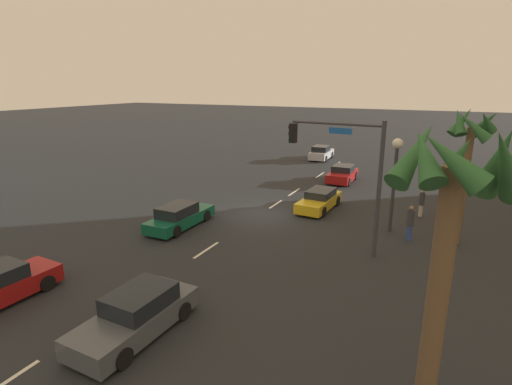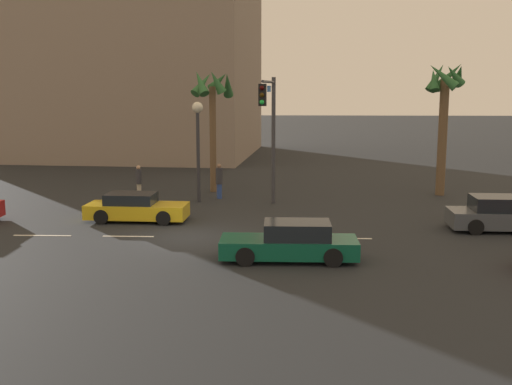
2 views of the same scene
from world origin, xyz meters
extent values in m
plane|color=#232628|center=(0.00, 0.00, 0.00)|extent=(220.00, 220.00, 0.00)
cube|color=silver|center=(-18.00, 0.00, 0.01)|extent=(2.45, 0.14, 0.01)
cube|color=silver|center=(-12.32, 0.00, 0.01)|extent=(2.39, 0.14, 0.01)
cube|color=silver|center=(-5.80, 0.00, 0.01)|extent=(2.33, 0.14, 0.01)
cube|color=silver|center=(-2.32, 0.00, 0.01)|extent=(2.05, 0.14, 0.01)
cube|color=silver|center=(6.26, 0.00, 0.01)|extent=(2.17, 0.14, 0.01)
cube|color=silver|center=(16.25, 0.00, 0.01)|extent=(1.81, 0.14, 0.01)
cube|color=maroon|center=(-10.75, 2.37, 0.51)|extent=(4.06, 1.84, 0.70)
cube|color=black|center=(-10.99, 2.37, 1.10)|extent=(1.95, 1.61, 0.48)
cylinder|color=black|center=(-9.51, 3.23, 0.32)|extent=(0.64, 0.23, 0.64)
cylinder|color=black|center=(-9.49, 1.53, 0.32)|extent=(0.64, 0.23, 0.64)
cylinder|color=black|center=(-12.01, 3.21, 0.32)|extent=(0.64, 0.23, 0.64)
cylinder|color=black|center=(-11.99, 1.51, 0.32)|extent=(0.64, 0.23, 0.64)
cube|color=#B7B7BC|center=(-19.85, -2.25, 0.53)|extent=(4.28, 1.91, 0.74)
cube|color=black|center=(-19.60, -2.24, 1.18)|extent=(2.08, 1.62, 0.56)
cylinder|color=black|center=(-21.13, -3.12, 0.32)|extent=(0.65, 0.24, 0.64)
cylinder|color=black|center=(-21.19, -1.47, 0.32)|extent=(0.65, 0.24, 0.64)
cylinder|color=black|center=(-18.52, -3.03, 0.32)|extent=(0.65, 0.24, 0.64)
cylinder|color=black|center=(-18.58, -1.37, 0.32)|extent=(0.65, 0.24, 0.64)
cube|color=#474C51|center=(13.03, 1.68, 0.51)|extent=(4.55, 1.92, 0.69)
cube|color=black|center=(12.76, 1.68, 1.15)|extent=(2.20, 1.64, 0.59)
cylinder|color=black|center=(14.45, 2.48, 0.32)|extent=(0.65, 0.24, 0.64)
cylinder|color=black|center=(14.40, 0.79, 0.32)|extent=(0.65, 0.24, 0.64)
cylinder|color=black|center=(11.66, 2.56, 0.32)|extent=(0.65, 0.24, 0.64)
cylinder|color=black|center=(11.61, 0.87, 0.32)|extent=(0.65, 0.24, 0.64)
cube|color=gold|center=(-2.62, 2.93, 0.47)|extent=(4.52, 1.89, 0.62)
cube|color=black|center=(-2.88, 2.95, 1.02)|extent=(2.20, 1.57, 0.47)
cylinder|color=black|center=(-1.21, 3.65, 0.32)|extent=(0.65, 0.25, 0.64)
cylinder|color=black|center=(-1.28, 2.08, 0.32)|extent=(0.65, 0.25, 0.64)
cylinder|color=black|center=(-3.95, 3.78, 0.32)|extent=(0.65, 0.25, 0.64)
cylinder|color=black|center=(-4.03, 2.22, 0.32)|extent=(0.65, 0.25, 0.64)
cube|color=maroon|center=(13.59, -4.30, 0.51)|extent=(4.01, 1.82, 0.70)
cylinder|color=black|center=(12.33, -5.03, 0.32)|extent=(0.65, 0.25, 0.64)
cylinder|color=black|center=(12.39, -3.48, 0.32)|extent=(0.65, 0.25, 0.64)
cube|color=#0F5138|center=(4.04, -3.17, 0.46)|extent=(4.70, 1.68, 0.60)
cube|color=black|center=(4.32, -3.17, 1.05)|extent=(2.26, 1.47, 0.59)
cylinder|color=black|center=(2.58, -3.96, 0.32)|extent=(0.64, 0.22, 0.64)
cylinder|color=black|center=(2.58, -2.39, 0.32)|extent=(0.64, 0.22, 0.64)
cylinder|color=black|center=(5.50, -3.95, 0.32)|extent=(0.64, 0.22, 0.64)
cylinder|color=black|center=(5.49, -2.38, 0.32)|extent=(0.64, 0.22, 0.64)
cylinder|color=#38383D|center=(3.36, 7.53, 3.19)|extent=(0.20, 0.20, 6.38)
cylinder|color=#38383D|center=(3.15, 5.33, 6.13)|extent=(0.55, 4.40, 0.12)
cube|color=black|center=(2.94, 3.14, 5.55)|extent=(0.35, 0.35, 0.95)
sphere|color=#360503|center=(2.92, 2.96, 5.85)|extent=(0.20, 0.20, 0.20)
sphere|color=#392605|center=(2.92, 2.96, 5.55)|extent=(0.20, 0.20, 0.20)
sphere|color=green|center=(2.92, 2.96, 5.25)|extent=(0.20, 0.20, 0.20)
cube|color=#1959B2|center=(3.17, 5.55, 5.81)|extent=(0.15, 1.10, 0.28)
cylinder|color=#2D2D33|center=(-0.50, 7.70, 2.30)|extent=(0.18, 0.18, 4.59)
sphere|color=#F2EACC|center=(-0.50, 7.70, 4.87)|extent=(0.56, 0.56, 0.56)
cylinder|color=#2D478C|center=(0.46, 8.79, 0.39)|extent=(0.39, 0.39, 0.78)
cylinder|color=#333338|center=(0.46, 8.79, 1.21)|extent=(0.52, 0.52, 0.86)
sphere|color=#8C664C|center=(0.46, 8.79, 1.76)|extent=(0.23, 0.23, 0.23)
cylinder|color=#B2A58C|center=(-3.92, 9.01, 0.36)|extent=(0.35, 0.35, 0.73)
cylinder|color=#333338|center=(-3.92, 9.01, 1.12)|extent=(0.46, 0.46, 0.79)
sphere|color=tan|center=(-3.92, 9.01, 1.63)|extent=(0.21, 0.21, 0.21)
cylinder|color=brown|center=(-0.09, 11.01, 2.96)|extent=(0.37, 0.37, 5.92)
cone|color=#2D6633|center=(0.76, 11.03, 6.04)|extent=(0.60, 1.66, 1.56)
cone|color=#2D6633|center=(0.20, 11.59, 6.21)|extent=(1.45, 1.10, 1.26)
cone|color=#2D6633|center=(-0.70, 11.55, 6.08)|extent=(1.45, 1.54, 1.53)
cone|color=#2D6633|center=(-0.69, 10.55, 6.13)|extent=(1.26, 1.41, 1.55)
cone|color=#2D6633|center=(0.20, 10.45, 6.17)|extent=(1.25, 1.01, 1.39)
cylinder|color=brown|center=(12.54, 10.36, 3.15)|extent=(0.49, 0.49, 6.30)
cone|color=#2D6633|center=(13.24, 10.31, 6.54)|extent=(0.67, 1.47, 1.32)
cone|color=#2D6633|center=(12.92, 11.22, 6.47)|extent=(1.79, 1.21, 1.73)
cone|color=#2D6633|center=(12.25, 11.12, 6.41)|extent=(1.39, 0.98, 1.69)
cone|color=#2D6633|center=(11.93, 10.35, 6.26)|extent=(0.59, 1.04, 1.34)
cone|color=#2D6633|center=(12.19, 9.54, 6.47)|extent=(1.81, 1.19, 1.58)
cone|color=#2D6633|center=(12.85, 9.80, 6.50)|extent=(1.42, 1.12, 1.31)
camera|label=1|loc=(21.59, 10.25, 7.95)|focal=28.13mm
camera|label=2|loc=(3.76, -24.00, 5.87)|focal=43.78mm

